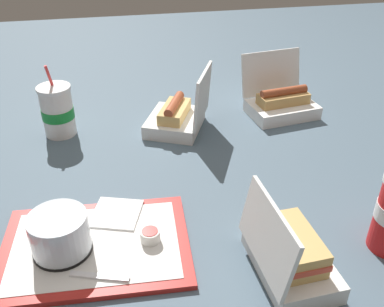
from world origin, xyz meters
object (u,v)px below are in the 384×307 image
object	(u,v)px
clamshell_sandwich_right	(289,254)
ketchup_cup	(150,235)
food_tray	(96,246)
plastic_fork	(99,276)
soda_cup_front	(58,111)
cake_container	(60,235)
clamshell_hotdog_front	(281,102)
clamshell_hotdog_center	(178,116)

from	to	relation	value
clamshell_sandwich_right	ketchup_cup	bearing A→B (deg)	-26.08
clamshell_sandwich_right	food_tray	bearing A→B (deg)	-20.30
ketchup_cup	plastic_fork	world-z (taller)	ketchup_cup
ketchup_cup	soda_cup_front	size ratio (longest dim) A/B	0.19
soda_cup_front	food_tray	bearing A→B (deg)	100.75
cake_container	ketchup_cup	world-z (taller)	cake_container
ketchup_cup	clamshell_hotdog_front	world-z (taller)	clamshell_hotdog_front
cake_container	clamshell_hotdog_center	size ratio (longest dim) A/B	0.50
ketchup_cup	clamshell_sandwich_right	xyz separation A→B (m)	(-0.24, 0.12, 0.02)
food_tray	soda_cup_front	size ratio (longest dim) A/B	1.85
plastic_fork	soda_cup_front	bearing A→B (deg)	-62.27
cake_container	soda_cup_front	distance (m)	0.50
food_tray	ketchup_cup	world-z (taller)	ketchup_cup
plastic_fork	clamshell_hotdog_center	size ratio (longest dim) A/B	0.48
ketchup_cup	clamshell_sandwich_right	size ratio (longest dim) A/B	0.20
food_tray	soda_cup_front	world-z (taller)	soda_cup_front
plastic_fork	clamshell_sandwich_right	xyz separation A→B (m)	(-0.34, 0.04, 0.03)
ketchup_cup	clamshell_hotdog_center	world-z (taller)	clamshell_hotdog_center
ketchup_cup	soda_cup_front	distance (m)	0.55
clamshell_sandwich_right	clamshell_hotdog_center	bearing A→B (deg)	-79.84
food_tray	cake_container	bearing A→B (deg)	3.89
clamshell_hotdog_center	soda_cup_front	distance (m)	0.34
cake_container	food_tray	bearing A→B (deg)	-176.11
plastic_fork	clamshell_hotdog_front	distance (m)	0.82
ketchup_cup	soda_cup_front	world-z (taller)	soda_cup_front
cake_container	clamshell_hotdog_center	bearing A→B (deg)	-123.67
food_tray	ketchup_cup	xyz separation A→B (m)	(-0.11, 0.01, 0.02)
food_tray	soda_cup_front	bearing A→B (deg)	-79.25
cake_container	clamshell_sandwich_right	world-z (taller)	clamshell_sandwich_right
plastic_fork	clamshell_sandwich_right	distance (m)	0.35
clamshell_hotdog_front	soda_cup_front	distance (m)	0.67
ketchup_cup	clamshell_hotdog_center	xyz separation A→B (m)	(-0.14, -0.47, 0.02)
cake_container	soda_cup_front	world-z (taller)	soda_cup_front
clamshell_hotdog_center	soda_cup_front	xyz separation A→B (m)	(0.34, -0.04, 0.03)
plastic_fork	clamshell_hotdog_center	world-z (taller)	clamshell_hotdog_center
food_tray	plastic_fork	world-z (taller)	plastic_fork
plastic_fork	clamshell_hotdog_center	bearing A→B (deg)	-95.69
clamshell_sandwich_right	clamshell_hotdog_center	size ratio (longest dim) A/B	0.88
clamshell_sandwich_right	soda_cup_front	xyz separation A→B (m)	(0.44, -0.63, 0.03)
plastic_fork	clamshell_sandwich_right	size ratio (longest dim) A/B	0.55
ketchup_cup	clamshell_hotdog_front	size ratio (longest dim) A/B	0.18
plastic_fork	clamshell_hotdog_center	distance (m)	0.60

